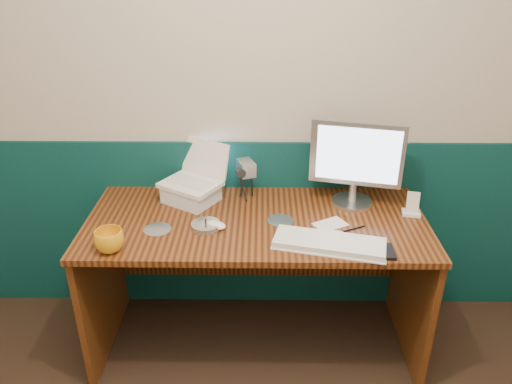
{
  "coord_description": "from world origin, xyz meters",
  "views": [
    {
      "loc": [
        0.04,
        -0.66,
        1.91
      ],
      "look_at": [
        0.01,
        1.23,
        0.97
      ],
      "focal_mm": 35.0,
      "sensor_mm": 36.0,
      "label": 1
    }
  ],
  "objects_px": {
    "desk": "(256,284)",
    "camcorder": "(246,180)",
    "monitor": "(356,163)",
    "keyboard": "(329,244)",
    "laptop": "(189,165)",
    "mug": "(109,241)"
  },
  "relations": [
    {
      "from": "desk",
      "to": "keyboard",
      "type": "height_order",
      "value": "keyboard"
    },
    {
      "from": "desk",
      "to": "camcorder",
      "type": "height_order",
      "value": "camcorder"
    },
    {
      "from": "desk",
      "to": "mug",
      "type": "relative_size",
      "value": 12.93
    },
    {
      "from": "monitor",
      "to": "keyboard",
      "type": "xyz_separation_m",
      "value": [
        -0.16,
        -0.4,
        -0.21
      ]
    },
    {
      "from": "desk",
      "to": "camcorder",
      "type": "relative_size",
      "value": 8.16
    },
    {
      "from": "monitor",
      "to": "camcorder",
      "type": "height_order",
      "value": "monitor"
    },
    {
      "from": "laptop",
      "to": "monitor",
      "type": "distance_m",
      "value": 0.8
    },
    {
      "from": "keyboard",
      "to": "laptop",
      "type": "bearing_deg",
      "value": 160.63
    },
    {
      "from": "desk",
      "to": "laptop",
      "type": "relative_size",
      "value": 5.88
    },
    {
      "from": "keyboard",
      "to": "mug",
      "type": "height_order",
      "value": "mug"
    },
    {
      "from": "desk",
      "to": "monitor",
      "type": "relative_size",
      "value": 3.64
    },
    {
      "from": "desk",
      "to": "mug",
      "type": "height_order",
      "value": "mug"
    },
    {
      "from": "monitor",
      "to": "camcorder",
      "type": "distance_m",
      "value": 0.54
    },
    {
      "from": "desk",
      "to": "monitor",
      "type": "height_order",
      "value": "monitor"
    },
    {
      "from": "desk",
      "to": "monitor",
      "type": "bearing_deg",
      "value": 19.9
    },
    {
      "from": "desk",
      "to": "keyboard",
      "type": "xyz_separation_m",
      "value": [
        0.31,
        -0.23,
        0.39
      ]
    },
    {
      "from": "keyboard",
      "to": "camcorder",
      "type": "relative_size",
      "value": 2.4
    },
    {
      "from": "monitor",
      "to": "desk",
      "type": "bearing_deg",
      "value": -146.69
    },
    {
      "from": "desk",
      "to": "camcorder",
      "type": "xyz_separation_m",
      "value": [
        -0.05,
        0.22,
        0.47
      ]
    },
    {
      "from": "desk",
      "to": "monitor",
      "type": "xyz_separation_m",
      "value": [
        0.47,
        0.17,
        0.59
      ]
    },
    {
      "from": "desk",
      "to": "laptop",
      "type": "distance_m",
      "value": 0.68
    },
    {
      "from": "desk",
      "to": "keyboard",
      "type": "bearing_deg",
      "value": -36.04
    }
  ]
}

